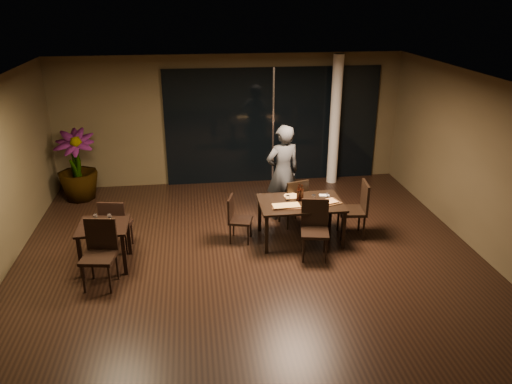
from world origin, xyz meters
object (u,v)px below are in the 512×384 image
(chair_main_near, at_px, (315,226))
(chair_main_far, at_px, (294,200))
(chair_main_right, at_px, (357,207))
(bottle_b, at_px, (302,193))
(chair_side_far, at_px, (115,223))
(chair_side_near, at_px, (100,249))
(potted_plant, at_px, (77,166))
(diner, at_px, (283,173))
(bottle_a, at_px, (298,194))
(side_table, at_px, (104,232))
(chair_main_left, at_px, (236,217))
(bottle_c, at_px, (299,192))
(main_table, at_px, (301,206))

(chair_main_near, bearing_deg, chair_main_far, 106.31)
(chair_main_right, height_order, bottle_b, chair_main_right)
(chair_main_right, bearing_deg, chair_side_far, -82.95)
(chair_main_right, distance_m, bottle_b, 1.09)
(chair_main_far, bearing_deg, chair_side_near, 9.47)
(chair_side_far, relative_size, bottle_b, 3.19)
(potted_plant, bearing_deg, diner, -19.83)
(chair_main_near, bearing_deg, chair_main_right, 44.19)
(chair_main_right, relative_size, bottle_a, 3.61)
(diner, bearing_deg, chair_main_far, 95.09)
(chair_main_right, distance_m, bottle_a, 1.15)
(diner, xyz_separation_m, bottle_a, (0.11, -0.96, -0.06))
(side_table, height_order, chair_main_far, chair_main_far)
(chair_main_left, bearing_deg, bottle_c, -74.58)
(bottle_a, bearing_deg, diner, 96.66)
(chair_main_right, relative_size, potted_plant, 0.69)
(chair_main_far, relative_size, bottle_b, 3.16)
(bottle_b, xyz_separation_m, bottle_c, (-0.04, 0.05, 0.00))
(chair_side_far, distance_m, diner, 3.32)
(diner, bearing_deg, chair_main_left, 26.52)
(chair_main_left, xyz_separation_m, bottle_a, (1.12, -0.06, 0.42))
(chair_main_far, height_order, bottle_a, bottle_a)
(side_table, height_order, chair_side_near, chair_side_near)
(main_table, distance_m, chair_side_near, 3.54)
(side_table, bearing_deg, chair_main_near, -1.77)
(diner, relative_size, bottle_c, 6.16)
(diner, xyz_separation_m, bottle_b, (0.17, -0.95, -0.06))
(bottle_a, bearing_deg, side_table, -170.71)
(bottle_a, bearing_deg, chair_main_left, 176.94)
(chair_side_far, relative_size, chair_side_near, 0.93)
(chair_main_far, relative_size, bottle_a, 3.31)
(chair_side_far, bearing_deg, chair_main_near, -179.47)
(chair_side_far, relative_size, potted_plant, 0.64)
(chair_main_left, bearing_deg, potted_plant, 69.01)
(chair_main_near, height_order, diner, diner)
(chair_main_right, height_order, chair_side_near, chair_main_right)
(potted_plant, distance_m, bottle_a, 5.02)
(chair_main_right, relative_size, bottle_c, 3.40)
(bottle_a, bearing_deg, chair_side_near, -161.81)
(bottle_b, bearing_deg, side_table, -170.80)
(chair_side_near, bearing_deg, chair_main_left, 36.55)
(potted_plant, bearing_deg, chair_main_right, -24.75)
(bottle_c, bearing_deg, bottle_a, -113.61)
(chair_main_near, bearing_deg, bottle_b, 109.05)
(side_table, xyz_separation_m, chair_main_near, (3.52, -0.11, -0.06))
(chair_main_far, relative_size, chair_main_near, 0.97)
(main_table, relative_size, chair_side_far, 1.53)
(main_table, xyz_separation_m, bottle_c, (-0.02, 0.10, 0.23))
(bottle_b, bearing_deg, chair_side_near, -162.05)
(chair_main_far, relative_size, diner, 0.51)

